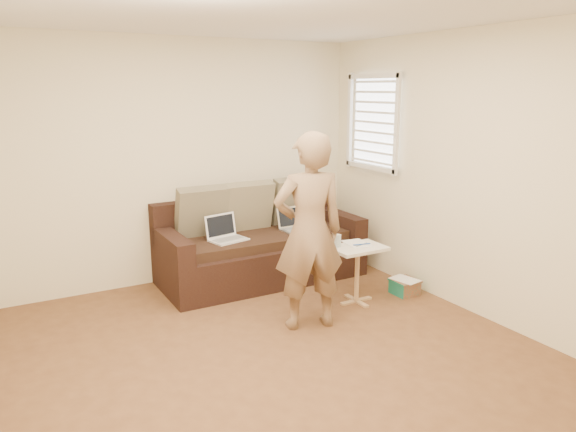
% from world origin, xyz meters
% --- Properties ---
extents(floor, '(4.50, 4.50, 0.00)m').
position_xyz_m(floor, '(0.00, 0.00, 0.00)').
color(floor, brown).
rests_on(floor, ground).
extents(ceiling, '(4.50, 4.50, 0.00)m').
position_xyz_m(ceiling, '(0.00, 0.00, 2.60)').
color(ceiling, white).
rests_on(ceiling, wall_back).
extents(wall_back, '(4.00, 0.00, 4.00)m').
position_xyz_m(wall_back, '(0.00, 2.25, 1.30)').
color(wall_back, beige).
rests_on(wall_back, ground).
extents(wall_right, '(0.00, 4.50, 4.50)m').
position_xyz_m(wall_right, '(2.00, 0.00, 1.30)').
color(wall_right, beige).
rests_on(wall_right, ground).
extents(window_blinds, '(0.12, 0.88, 1.08)m').
position_xyz_m(window_blinds, '(1.95, 1.50, 1.70)').
color(window_blinds, white).
rests_on(window_blinds, wall_right).
extents(sofa, '(2.20, 0.95, 0.85)m').
position_xyz_m(sofa, '(0.67, 1.77, 0.42)').
color(sofa, black).
rests_on(sofa, ground).
extents(pillow_left, '(0.55, 0.29, 0.57)m').
position_xyz_m(pillow_left, '(0.07, 1.98, 0.79)').
color(pillow_left, '#6C614F').
rests_on(pillow_left, sofa).
extents(pillow_mid, '(0.55, 0.27, 0.57)m').
position_xyz_m(pillow_mid, '(0.62, 1.99, 0.79)').
color(pillow_mid, '#747152').
rests_on(pillow_mid, sofa).
extents(pillow_right, '(0.55, 0.28, 0.57)m').
position_xyz_m(pillow_right, '(1.22, 2.01, 0.79)').
color(pillow_right, '#6C614F').
rests_on(pillow_right, sofa).
extents(laptop_silver, '(0.36, 0.26, 0.24)m').
position_xyz_m(laptop_silver, '(1.09, 1.69, 0.52)').
color(laptop_silver, '#B7BABC').
rests_on(laptop_silver, sofa).
extents(laptop_white, '(0.42, 0.34, 0.27)m').
position_xyz_m(laptop_white, '(0.25, 1.69, 0.52)').
color(laptop_white, white).
rests_on(laptop_white, sofa).
extents(person, '(0.71, 0.56, 1.74)m').
position_xyz_m(person, '(0.49, 0.48, 0.87)').
color(person, brown).
rests_on(person, ground).
extents(side_table, '(0.52, 0.36, 0.57)m').
position_xyz_m(side_table, '(1.19, 0.71, 0.29)').
color(side_table, silver).
rests_on(side_table, ground).
extents(drinking_glass, '(0.07, 0.07, 0.12)m').
position_xyz_m(drinking_glass, '(1.02, 0.80, 0.63)').
color(drinking_glass, silver).
rests_on(drinking_glass, side_table).
extents(scissors, '(0.18, 0.10, 0.02)m').
position_xyz_m(scissors, '(1.25, 0.72, 0.58)').
color(scissors, silver).
rests_on(scissors, side_table).
extents(paper_on_table, '(0.25, 0.33, 0.00)m').
position_xyz_m(paper_on_table, '(1.24, 0.79, 0.57)').
color(paper_on_table, white).
rests_on(paper_on_table, side_table).
extents(striped_box, '(0.25, 0.25, 0.16)m').
position_xyz_m(striped_box, '(1.75, 0.63, 0.08)').
color(striped_box, red).
rests_on(striped_box, ground).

